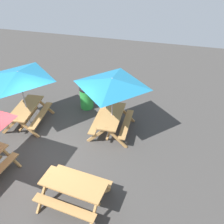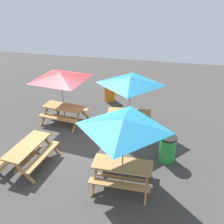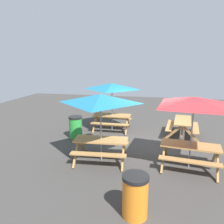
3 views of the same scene
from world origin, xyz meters
name	(u,v)px [view 1 (image 1 of 3)]	position (x,y,z in m)	size (l,w,h in m)	color
ground_plane	(49,155)	(0.00, 0.00, 0.00)	(24.00, 24.00, 0.00)	#3D3A38
picnic_table_0	(112,86)	(-1.83, 1.79, 1.99)	(2.03, 2.03, 2.34)	#A87A44
picnic_table_2	(74,188)	(1.46, 1.56, 0.56)	(1.71, 1.94, 0.81)	#A87A44
picnic_table_3	(19,79)	(-1.48, -1.57, 1.99)	(2.16, 2.16, 2.34)	#A87A44
trash_bin_green	(87,98)	(-3.14, 0.31, 0.49)	(0.59, 0.59, 0.98)	green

